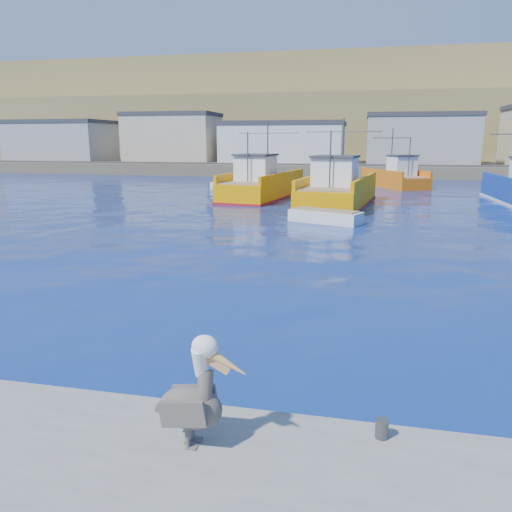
{
  "coord_description": "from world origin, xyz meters",
  "views": [
    {
      "loc": [
        2.58,
        -10.42,
        4.92
      ],
      "look_at": [
        -0.57,
        3.98,
        1.49
      ],
      "focal_mm": 35.0,
      "sensor_mm": 36.0,
      "label": 1
    }
  ],
  "objects": [
    {
      "name": "skiff_mid",
      "position": [
        0.26,
        20.04,
        0.31
      ],
      "size": [
        4.67,
        3.08,
        0.96
      ],
      "color": "silver",
      "rests_on": "ground"
    },
    {
      "name": "pelican",
      "position": [
        0.28,
        -4.16,
        1.25
      ],
      "size": [
        1.41,
        0.6,
        1.75
      ],
      "color": "#595451",
      "rests_on": "dock"
    },
    {
      "name": "dock_bollards",
      "position": [
        0.6,
        -3.4,
        0.65
      ],
      "size": [
        36.2,
        0.2,
        0.3
      ],
      "color": "#4C4C4C",
      "rests_on": "dock"
    },
    {
      "name": "skiff_extra",
      "position": [
        -10.66,
        39.13,
        0.31
      ],
      "size": [
        4.64,
        2.07,
        0.98
      ],
      "color": "silver",
      "rests_on": "ground"
    },
    {
      "name": "far_shore",
      "position": [
        0.0,
        109.2,
        8.98
      ],
      "size": [
        200.0,
        81.0,
        24.0
      ],
      "color": "brown",
      "rests_on": "ground"
    },
    {
      "name": "trawler_yellow_a",
      "position": [
        -6.24,
        32.28,
        1.08
      ],
      "size": [
        5.83,
        12.58,
        6.62
      ],
      "color": "#E89700",
      "rests_on": "ground"
    },
    {
      "name": "boat_orange",
      "position": [
        5.72,
        45.52,
        1.07
      ],
      "size": [
        7.08,
        9.6,
        6.17
      ],
      "color": "#D0600D",
      "rests_on": "ground"
    },
    {
      "name": "ground",
      "position": [
        0.0,
        0.0,
        0.0
      ],
      "size": [
        260.0,
        260.0,
        0.0
      ],
      "primitive_type": "plane",
      "color": "navy",
      "rests_on": "ground"
    },
    {
      "name": "trawler_yellow_b",
      "position": [
        0.54,
        28.33,
        1.1
      ],
      "size": [
        5.98,
        12.81,
        6.65
      ],
      "color": "#E89700",
      "rests_on": "ground"
    }
  ]
}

